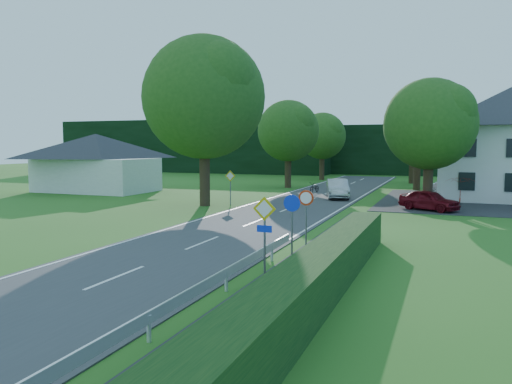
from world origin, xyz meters
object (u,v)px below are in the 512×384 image
at_px(streetlight, 424,141).
at_px(parked_car_silver_a, 456,189).
at_px(motorcycle, 315,187).
at_px(parasol, 460,189).
at_px(moving_car, 337,189).
at_px(parked_car_red, 429,200).

distance_m(streetlight, parked_car_silver_a, 6.97).
distance_m(motorcycle, parasol, 12.28).
height_order(streetlight, moving_car, streetlight).
bearing_deg(moving_car, parked_car_silver_a, 6.19).
distance_m(motorcycle, parked_car_silver_a, 11.50).
xyz_separation_m(parked_car_red, parked_car_silver_a, (1.71, 8.67, 0.06)).
distance_m(streetlight, parasol, 4.69).
bearing_deg(parked_car_red, moving_car, 83.14).
height_order(motorcycle, parked_car_red, parked_car_red).
relative_size(moving_car, parked_car_red, 1.18).
bearing_deg(streetlight, parasol, 36.91).
xyz_separation_m(parked_car_silver_a, parasol, (0.24, -3.52, 0.25)).
xyz_separation_m(streetlight, motorcycle, (-9.20, 5.49, -3.96)).
relative_size(streetlight, parked_car_silver_a, 1.84).
relative_size(parked_car_red, parasol, 1.79).
bearing_deg(parked_car_silver_a, parked_car_red, 174.33).
distance_m(moving_car, parasol, 8.95).
height_order(moving_car, parasol, parasol).
distance_m(streetlight, moving_car, 7.62).
relative_size(streetlight, motorcycle, 4.56).
relative_size(moving_car, parasol, 2.10).
relative_size(motorcycle, parked_car_silver_a, 0.40).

